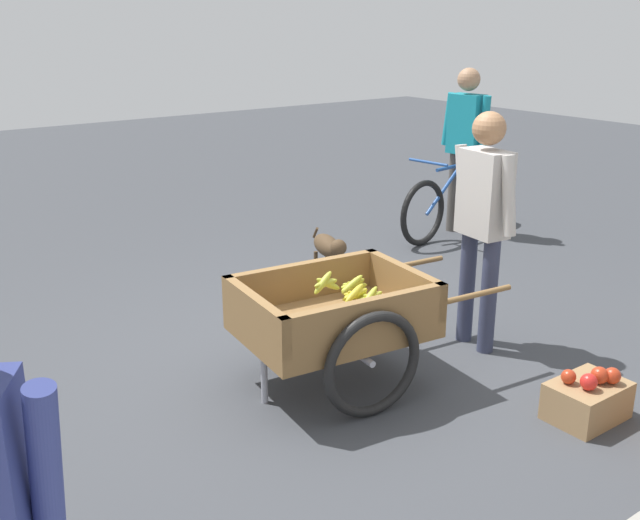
% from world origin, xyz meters
% --- Properties ---
extents(ground_plane, '(24.00, 24.00, 0.00)m').
position_xyz_m(ground_plane, '(0.00, 0.00, 0.00)').
color(ground_plane, '#3D3F44').
extents(fruit_cart, '(1.73, 1.01, 0.71)m').
position_xyz_m(fruit_cart, '(0.08, 0.35, 0.43)').
color(fruit_cart, olive).
rests_on(fruit_cart, ground).
extents(vendor_person, '(0.24, 0.58, 1.61)m').
position_xyz_m(vendor_person, '(-1.05, 0.47, 0.97)').
color(vendor_person, '#333851').
rests_on(vendor_person, ground).
extents(bicycle, '(1.65, 0.46, 0.85)m').
position_xyz_m(bicycle, '(-2.90, -1.53, 0.35)').
color(bicycle, black).
rests_on(bicycle, ground).
extents(cyclist_person, '(0.25, 0.56, 1.70)m').
position_xyz_m(cyclist_person, '(-3.05, -1.55, 1.02)').
color(cyclist_person, '#4C4742').
rests_on(cyclist_person, ground).
extents(dog, '(0.29, 0.66, 0.40)m').
position_xyz_m(dog, '(-1.10, -1.28, 0.27)').
color(dog, '#4C3823').
rests_on(dog, ground).
extents(mixed_fruit_crate, '(0.44, 0.32, 0.32)m').
position_xyz_m(mixed_fruit_crate, '(-0.82, 1.53, 0.13)').
color(mixed_fruit_crate, '#99754C').
rests_on(mixed_fruit_crate, ground).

